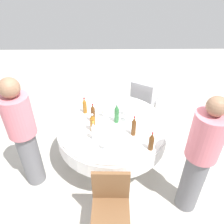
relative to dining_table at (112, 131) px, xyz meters
The scene contains 21 objects.
ground_plane 0.60m from the dining_table, ahead, with size 10.00×10.00×0.00m, color #B7B2A8.
dining_table is the anchor object (origin of this frame).
bottle_brown_rear 0.39m from the dining_table, ahead, with size 0.06×0.06×0.30m.
bottle_brown_mid 0.46m from the dining_table, 137.85° to the left, with size 0.06×0.06×0.29m.
bottle_amber_south 0.41m from the dining_table, 32.60° to the left, with size 0.07×0.07×0.27m.
bottle_green_left 0.29m from the dining_table, 160.96° to the right, with size 0.07×0.07×0.30m.
bottle_amber_inner 0.54m from the dining_table, 32.61° to the right, with size 0.06×0.06×0.25m.
bottle_brown_near 0.74m from the dining_table, 131.58° to the left, with size 0.06×0.06×0.26m.
bottle_clear_right 0.49m from the dining_table, 54.70° to the left, with size 0.06×0.06×0.28m.
wine_glass_left 0.33m from the dining_table, behind, with size 0.07×0.07×0.15m.
wine_glass_inner 0.37m from the dining_table, 136.19° to the right, with size 0.07×0.07×0.14m.
wine_glass_near 0.38m from the dining_table, 39.21° to the right, with size 0.07×0.07×0.13m.
wine_glass_right 0.57m from the dining_table, 79.36° to the left, with size 0.06×0.06×0.14m.
wine_glass_far 0.31m from the dining_table, 51.76° to the right, with size 0.06×0.06×0.15m.
plate_far 0.39m from the dining_table, 106.67° to the left, with size 0.23×0.23×0.02m.
plate_east 0.48m from the dining_table, 82.19° to the right, with size 0.21×0.21×0.02m.
spoon_mid 0.50m from the dining_table, 166.25° to the left, with size 0.18×0.02×0.01m, color silver.
person_rear 1.18m from the dining_table, 17.66° to the left, with size 0.34×0.34×1.62m.
person_mid 1.24m from the dining_table, 140.58° to the left, with size 0.34×0.34×1.63m.
chair_near 1.13m from the dining_table, 120.63° to the right, with size 0.55×0.55×0.87m.
chair_right 1.08m from the dining_table, 88.42° to the left, with size 0.41×0.41×0.87m.
Camera 1 is at (0.04, 2.42, 2.65)m, focal length 35.39 mm.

